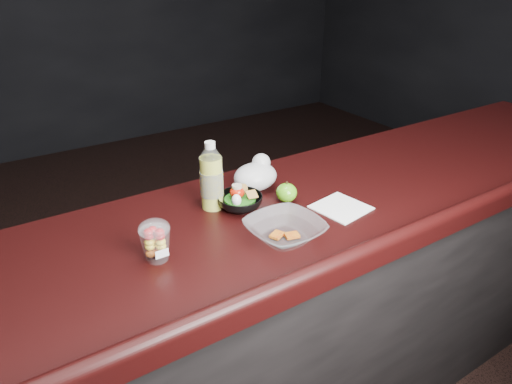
% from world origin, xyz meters
% --- Properties ---
extents(counter, '(4.06, 0.71, 1.02)m').
position_xyz_m(counter, '(0.00, 0.30, 0.51)').
color(counter, black).
rests_on(counter, ground).
extents(lemonade_bottle, '(0.08, 0.08, 0.23)m').
position_xyz_m(lemonade_bottle, '(-0.02, 0.43, 1.12)').
color(lemonade_bottle, gold).
rests_on(lemonade_bottle, counter).
extents(fruit_cup, '(0.09, 0.09, 0.12)m').
position_xyz_m(fruit_cup, '(-0.29, 0.25, 1.08)').
color(fruit_cup, white).
rests_on(fruit_cup, counter).
extents(green_apple, '(0.07, 0.07, 0.07)m').
position_xyz_m(green_apple, '(0.21, 0.33, 1.05)').
color(green_apple, '#4C9310').
rests_on(green_apple, counter).
extents(plastic_bag, '(0.16, 0.13, 0.12)m').
position_xyz_m(plastic_bag, '(0.18, 0.47, 1.07)').
color(plastic_bag, silver).
rests_on(plastic_bag, counter).
extents(snack_bowl, '(0.17, 0.17, 0.08)m').
position_xyz_m(snack_bowl, '(0.05, 0.37, 1.05)').
color(snack_bowl, black).
rests_on(snack_bowl, counter).
extents(takeout_bowl, '(0.23, 0.23, 0.05)m').
position_xyz_m(takeout_bowl, '(0.07, 0.15, 1.05)').
color(takeout_bowl, silver).
rests_on(takeout_bowl, counter).
extents(paper_napkin, '(0.18, 0.18, 0.00)m').
position_xyz_m(paper_napkin, '(0.33, 0.19, 1.02)').
color(paper_napkin, white).
rests_on(paper_napkin, counter).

